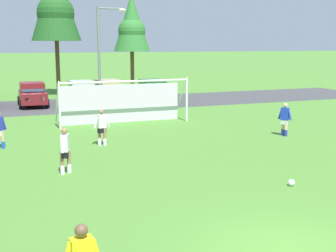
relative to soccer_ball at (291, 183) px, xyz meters
name	(u,v)px	position (x,y,z in m)	size (l,w,h in m)	color
ground_plane	(113,132)	(-3.00, 10.97, -0.11)	(400.00, 400.00, 0.00)	#477A2D
parking_lot_strip	(74,105)	(-3.00, 22.39, -0.11)	(52.00, 8.40, 0.01)	#3D3D3F
soccer_ball	(291,183)	(0.00, 0.00, 0.00)	(0.22, 0.22, 0.22)	white
soccer_goal	(123,101)	(-1.74, 13.53, 1.18)	(7.44, 2.00, 2.57)	white
player_striker_near	(65,151)	(-6.52, 4.13, 0.71)	(0.41, 0.69, 1.64)	#936B4C
player_midfield_center	(102,127)	(-4.26, 8.13, 0.71)	(0.75, 0.32, 1.64)	#936B4C
player_winger_left	(285,119)	(4.66, 6.95, 0.71)	(0.43, 0.69, 1.64)	beige
parked_car_slot_center_left	(33,94)	(-5.86, 22.79, 0.77)	(2.14, 4.25, 1.72)	maroon
parked_car_slot_center	(82,92)	(-2.25, 22.95, 0.77)	(2.08, 4.22, 1.72)	#B2B2BC
parked_car_slot_center_right	(109,91)	(-0.04, 23.28, 0.77)	(2.21, 4.29, 1.72)	tan
parked_car_slot_right	(153,91)	(3.13, 22.02, 0.77)	(2.13, 4.25, 1.72)	#194C2D
tree_mid_left	(55,4)	(-3.00, 29.52, 7.68)	(4.25, 4.25, 11.33)	brown
tree_center_back	(132,25)	(4.03, 30.27, 6.10)	(3.39, 3.39, 9.05)	brown
street_lamp	(102,59)	(-1.91, 17.54, 3.42)	(2.00, 0.32, 6.79)	slate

